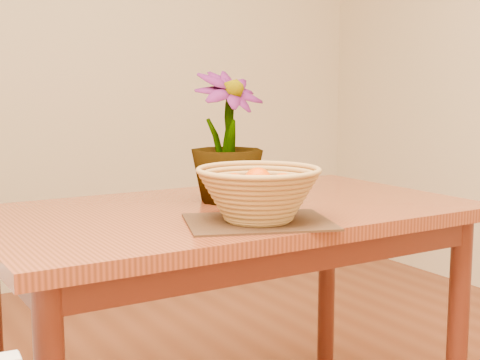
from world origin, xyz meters
TOP-DOWN VIEW (x-y plane):
  - wall_back at (0.00, 2.25)m, footprint 4.00×0.02m
  - table at (0.00, 0.30)m, footprint 1.40×0.80m
  - placemat at (-0.05, 0.06)m, footprint 0.44×0.38m
  - wicker_basket at (-0.05, 0.06)m, footprint 0.32×0.32m
  - orange_pile at (-0.05, 0.06)m, footprint 0.18×0.18m
  - potted_plant at (0.04, 0.38)m, footprint 0.25×0.25m

SIDE VIEW (x-z plane):
  - table at x=0.00m, z-range 0.29..1.04m
  - placemat at x=-0.05m, z-range 0.75..0.76m
  - wicker_basket at x=-0.05m, z-range 0.75..0.89m
  - orange_pile at x=-0.05m, z-range 0.81..0.88m
  - potted_plant at x=0.04m, z-range 0.75..1.14m
  - wall_back at x=0.00m, z-range 0.00..2.70m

